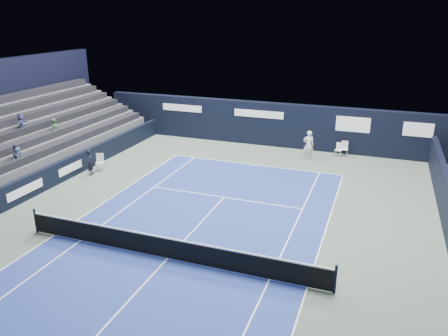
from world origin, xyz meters
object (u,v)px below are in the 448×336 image
at_px(folding_chair_back_b, 345,147).
at_px(tennis_net, 167,247).
at_px(line_judge_chair, 100,161).
at_px(folding_chair_back_a, 339,147).
at_px(tennis_player, 308,145).

height_order(folding_chair_back_b, tennis_net, tennis_net).
xyz_separation_m(folding_chair_back_b, line_judge_chair, (-13.72, -8.04, 0.02)).
height_order(folding_chair_back_a, tennis_net, tennis_net).
height_order(line_judge_chair, tennis_player, tennis_player).
distance_m(folding_chair_back_b, line_judge_chair, 15.90).
relative_size(folding_chair_back_a, folding_chair_back_b, 0.91).
xyz_separation_m(folding_chair_back_a, tennis_player, (-1.83, -1.40, 0.35)).
height_order(line_judge_chair, tennis_net, tennis_net).
bearing_deg(folding_chair_back_b, folding_chair_back_a, -160.14).
bearing_deg(tennis_net, tennis_player, 78.28).
relative_size(folding_chair_back_a, tennis_net, 0.07).
distance_m(folding_chair_back_a, tennis_net, 16.38).
height_order(tennis_net, tennis_player, tennis_player).
height_order(folding_chair_back_a, tennis_player, tennis_player).
relative_size(line_judge_chair, tennis_net, 0.08).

